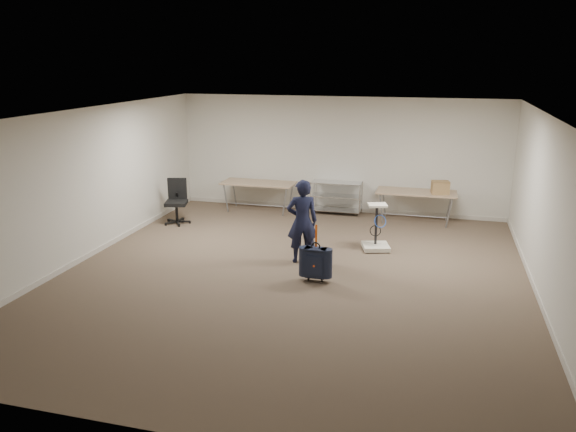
% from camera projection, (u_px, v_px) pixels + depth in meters
% --- Properties ---
extents(ground, '(9.00, 9.00, 0.00)m').
position_uv_depth(ground, '(293.00, 275.00, 9.83)').
color(ground, '#473A2B').
rests_on(ground, ground).
extents(room_shell, '(8.00, 9.00, 9.00)m').
position_uv_depth(room_shell, '(310.00, 248.00, 11.10)').
color(room_shell, beige).
rests_on(room_shell, ground).
extents(folding_table_left, '(1.80, 0.75, 0.73)m').
position_uv_depth(folding_table_left, '(258.00, 184.00, 13.79)').
color(folding_table_left, '#94765A').
rests_on(folding_table_left, ground).
extents(folding_table_right, '(1.80, 0.75, 0.73)m').
position_uv_depth(folding_table_right, '(416.00, 194.00, 12.85)').
color(folding_table_right, '#94765A').
rests_on(folding_table_right, ground).
extents(wire_shelf, '(1.22, 0.47, 0.80)m').
position_uv_depth(wire_shelf, '(336.00, 196.00, 13.62)').
color(wire_shelf, silver).
rests_on(wire_shelf, ground).
extents(person, '(0.67, 0.55, 1.57)m').
position_uv_depth(person, '(302.00, 221.00, 10.29)').
color(person, black).
rests_on(person, ground).
extents(suitcase, '(0.37, 0.22, 1.01)m').
position_uv_depth(suitcase, '(316.00, 263.00, 9.48)').
color(suitcase, black).
rests_on(suitcase, ground).
extents(office_chair, '(0.62, 0.62, 1.02)m').
position_uv_depth(office_chair, '(177.00, 210.00, 12.89)').
color(office_chair, black).
rests_on(office_chair, ground).
extents(equipment_cart, '(0.63, 0.63, 0.93)m').
position_uv_depth(equipment_cart, '(376.00, 238.00, 11.09)').
color(equipment_cart, beige).
rests_on(equipment_cart, ground).
extents(cardboard_box, '(0.42, 0.34, 0.28)m').
position_uv_depth(cardboard_box, '(440.00, 187.00, 12.59)').
color(cardboard_box, brown).
rests_on(cardboard_box, folding_table_right).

